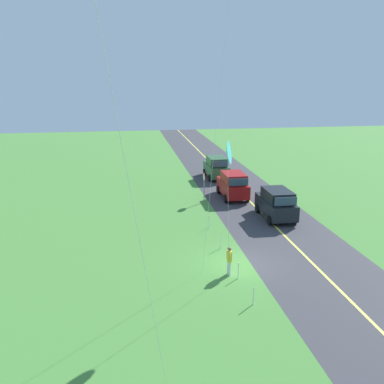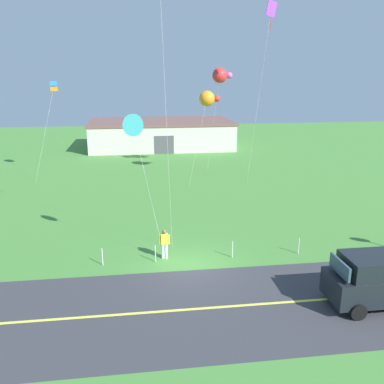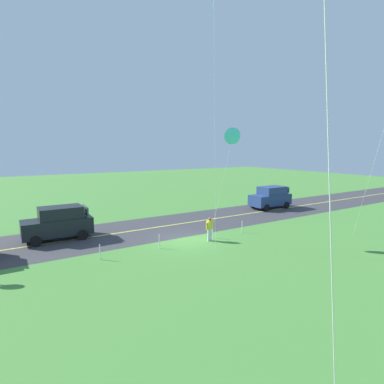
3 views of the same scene
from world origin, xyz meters
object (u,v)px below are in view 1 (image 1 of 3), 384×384
car_parked_east_near (233,185)px  kite_red_low (228,153)px  car_suv_foreground (276,203)px  stop_sign (204,182)px  person_adult_near (229,260)px  car_parked_east_far (216,167)px

car_parked_east_near → kite_red_low: (-15.71, 4.47, 5.76)m
car_suv_foreground → kite_red_low: kite_red_low is taller
stop_sign → person_adult_near: 13.44m
car_parked_east_far → stop_sign: (-8.32, 2.88, 0.65)m
car_parked_east_far → person_adult_near: (-21.68, 4.05, -0.29)m
car_parked_east_far → stop_sign: stop_sign is taller
stop_sign → kite_red_low: kite_red_low is taller
person_adult_near → car_parked_east_near: bearing=-75.2°
car_parked_east_near → stop_sign: 2.99m
car_suv_foreground → car_parked_east_far: size_ratio=1.00×
stop_sign → kite_red_low: (-14.72, 1.72, 5.12)m
kite_red_low → car_suv_foreground: bearing=-32.4°
car_parked_east_far → stop_sign: bearing=160.9°
car_parked_east_near → person_adult_near: (-14.35, 3.92, -0.29)m
car_suv_foreground → person_adult_near: bearing=146.1°
car_suv_foreground → person_adult_near: car_suv_foreground is taller
car_parked_east_near → car_parked_east_far: bearing=-1.1°
stop_sign → kite_red_low: 15.68m
car_suv_foreground → person_adult_near: size_ratio=2.75×
car_suv_foreground → stop_sign: stop_sign is taller
person_adult_near → kite_red_low: 6.23m
car_parked_east_near → person_adult_near: 14.88m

